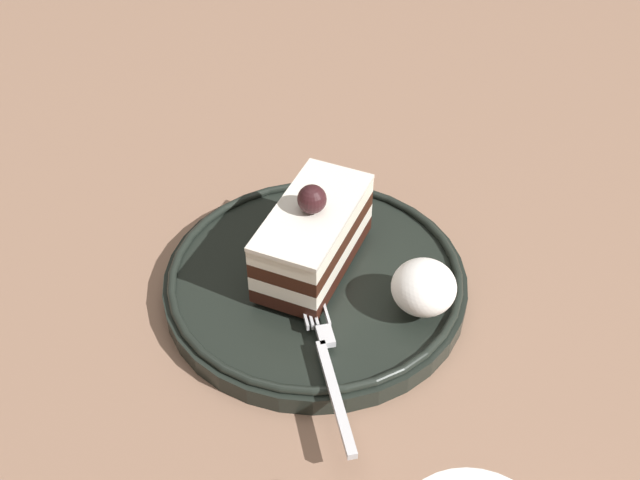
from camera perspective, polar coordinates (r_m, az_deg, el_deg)
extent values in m
plane|color=#8A6751|center=(0.59, 0.76, -1.78)|extent=(2.40, 2.40, 0.00)
cylinder|color=black|center=(0.57, 0.00, -3.14)|extent=(0.21, 0.21, 0.01)
torus|color=black|center=(0.56, 0.00, -2.49)|extent=(0.21, 0.21, 0.01)
cube|color=black|center=(0.56, -0.15, -1.21)|extent=(0.11, 0.08, 0.01)
cube|color=white|center=(0.55, -0.15, -0.34)|extent=(0.11, 0.08, 0.01)
cube|color=#35190F|center=(0.54, -0.15, 0.56)|extent=(0.11, 0.08, 0.01)
cube|color=white|center=(0.54, -0.15, 1.48)|extent=(0.11, 0.08, 0.01)
cube|color=white|center=(0.53, -0.16, 2.07)|extent=(0.11, 0.09, 0.00)
sphere|color=black|center=(0.52, -0.21, 2.94)|extent=(0.02, 0.02, 0.02)
ellipsoid|color=white|center=(0.53, 7.79, -3.37)|extent=(0.04, 0.04, 0.04)
cube|color=silver|center=(0.49, 1.52, -11.12)|extent=(0.08, 0.02, 0.00)
cube|color=silver|center=(0.51, 0.25, -6.89)|extent=(0.02, 0.01, 0.00)
cube|color=silver|center=(0.53, 0.30, -5.17)|extent=(0.02, 0.01, 0.00)
cube|color=silver|center=(0.53, -0.06, -5.23)|extent=(0.02, 0.01, 0.00)
cube|color=silver|center=(0.53, -0.41, -5.28)|extent=(0.02, 0.01, 0.00)
cube|color=silver|center=(0.53, -0.77, -5.34)|extent=(0.02, 0.01, 0.00)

